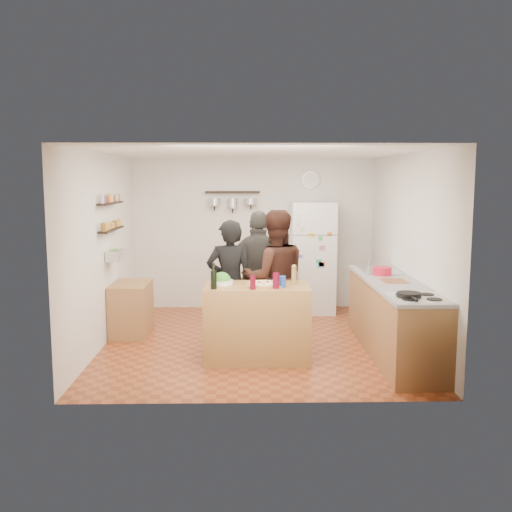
{
  "coord_description": "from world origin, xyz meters",
  "views": [
    {
      "loc": [
        -0.15,
        -7.42,
        2.18
      ],
      "look_at": [
        0.0,
        0.1,
        1.15
      ],
      "focal_mm": 40.0,
      "sensor_mm": 36.0,
      "label": 1
    }
  ],
  "objects_px": {
    "salt_canister": "(282,282)",
    "person_center": "(275,279)",
    "prep_island": "(257,322)",
    "side_table": "(131,309)",
    "wine_bottle": "(214,280)",
    "person_back": "(260,273)",
    "salad_bowl": "(222,282)",
    "wall_clock": "(311,180)",
    "fridge": "(312,257)",
    "counter_run": "(394,318)",
    "pepper_mill": "(294,276)",
    "person_left": "(230,283)",
    "skillet": "(409,295)",
    "red_bowl": "(382,271)"
  },
  "relations": [
    {
      "from": "person_center",
      "to": "side_table",
      "type": "bearing_deg",
      "value": -23.57
    },
    {
      "from": "wine_bottle",
      "to": "person_back",
      "type": "height_order",
      "value": "person_back"
    },
    {
      "from": "salad_bowl",
      "to": "side_table",
      "type": "bearing_deg",
      "value": 140.39
    },
    {
      "from": "person_left",
      "to": "counter_run",
      "type": "relative_size",
      "value": 0.63
    },
    {
      "from": "wall_clock",
      "to": "salad_bowl",
      "type": "bearing_deg",
      "value": -116.55
    },
    {
      "from": "person_left",
      "to": "person_center",
      "type": "height_order",
      "value": "person_center"
    },
    {
      "from": "salt_canister",
      "to": "skillet",
      "type": "distance_m",
      "value": 1.46
    },
    {
      "from": "person_back",
      "to": "fridge",
      "type": "xyz_separation_m",
      "value": [
        0.9,
        1.37,
        0.03
      ]
    },
    {
      "from": "person_center",
      "to": "side_table",
      "type": "xyz_separation_m",
      "value": [
        -1.98,
        0.57,
        -0.53
      ]
    },
    {
      "from": "person_center",
      "to": "wall_clock",
      "type": "distance_m",
      "value": 2.67
    },
    {
      "from": "wine_bottle",
      "to": "pepper_mill",
      "type": "xyz_separation_m",
      "value": [
        0.95,
        0.27,
        -0.01
      ]
    },
    {
      "from": "prep_island",
      "to": "wine_bottle",
      "type": "bearing_deg",
      "value": -156.25
    },
    {
      "from": "person_back",
      "to": "person_center",
      "type": "bearing_deg",
      "value": 116.91
    },
    {
      "from": "person_back",
      "to": "salad_bowl",
      "type": "bearing_deg",
      "value": 73.96
    },
    {
      "from": "wine_bottle",
      "to": "fridge",
      "type": "relative_size",
      "value": 0.12
    },
    {
      "from": "counter_run",
      "to": "wall_clock",
      "type": "distance_m",
      "value": 3.22
    },
    {
      "from": "person_left",
      "to": "person_center",
      "type": "bearing_deg",
      "value": -179.53
    },
    {
      "from": "wall_clock",
      "to": "side_table",
      "type": "height_order",
      "value": "wall_clock"
    },
    {
      "from": "side_table",
      "to": "person_left",
      "type": "bearing_deg",
      "value": -22.65
    },
    {
      "from": "pepper_mill",
      "to": "salt_canister",
      "type": "distance_m",
      "value": 0.23
    },
    {
      "from": "wall_clock",
      "to": "side_table",
      "type": "distance_m",
      "value": 3.63
    },
    {
      "from": "person_back",
      "to": "wall_clock",
      "type": "xyz_separation_m",
      "value": [
        0.9,
        1.7,
        1.28
      ]
    },
    {
      "from": "person_center",
      "to": "counter_run",
      "type": "distance_m",
      "value": 1.58
    },
    {
      "from": "salt_canister",
      "to": "wall_clock",
      "type": "distance_m",
      "value": 3.22
    },
    {
      "from": "pepper_mill",
      "to": "person_left",
      "type": "distance_m",
      "value": 0.95
    },
    {
      "from": "wine_bottle",
      "to": "red_bowl",
      "type": "bearing_deg",
      "value": 21.74
    },
    {
      "from": "side_table",
      "to": "salt_canister",
      "type": "bearing_deg",
      "value": -31.72
    },
    {
      "from": "fridge",
      "to": "side_table",
      "type": "relative_size",
      "value": 2.25
    },
    {
      "from": "prep_island",
      "to": "side_table",
      "type": "relative_size",
      "value": 1.56
    },
    {
      "from": "wine_bottle",
      "to": "salt_canister",
      "type": "bearing_deg",
      "value": 7.13
    },
    {
      "from": "prep_island",
      "to": "pepper_mill",
      "type": "bearing_deg",
      "value": 6.34
    },
    {
      "from": "person_left",
      "to": "wall_clock",
      "type": "bearing_deg",
      "value": -120.58
    },
    {
      "from": "red_bowl",
      "to": "wall_clock",
      "type": "height_order",
      "value": "wall_clock"
    },
    {
      "from": "wine_bottle",
      "to": "person_left",
      "type": "height_order",
      "value": "person_left"
    },
    {
      "from": "fridge",
      "to": "prep_island",
      "type": "bearing_deg",
      "value": -111.14
    },
    {
      "from": "skillet",
      "to": "wall_clock",
      "type": "relative_size",
      "value": 0.87
    },
    {
      "from": "salad_bowl",
      "to": "counter_run",
      "type": "height_order",
      "value": "salad_bowl"
    },
    {
      "from": "salt_canister",
      "to": "side_table",
      "type": "height_order",
      "value": "salt_canister"
    },
    {
      "from": "wine_bottle",
      "to": "counter_run",
      "type": "distance_m",
      "value": 2.31
    },
    {
      "from": "pepper_mill",
      "to": "person_left",
      "type": "xyz_separation_m",
      "value": [
        -0.78,
        0.5,
        -0.18
      ]
    },
    {
      "from": "salad_bowl",
      "to": "fridge",
      "type": "relative_size",
      "value": 0.15
    },
    {
      "from": "skillet",
      "to": "side_table",
      "type": "bearing_deg",
      "value": 150.32
    },
    {
      "from": "person_center",
      "to": "counter_run",
      "type": "xyz_separation_m",
      "value": [
        1.46,
        -0.39,
        -0.44
      ]
    },
    {
      "from": "salt_canister",
      "to": "person_center",
      "type": "relative_size",
      "value": 0.07
    },
    {
      "from": "salad_bowl",
      "to": "side_table",
      "type": "distance_m",
      "value": 1.8
    },
    {
      "from": "pepper_mill",
      "to": "fridge",
      "type": "height_order",
      "value": "fridge"
    },
    {
      "from": "person_back",
      "to": "counter_run",
      "type": "xyz_separation_m",
      "value": [
        1.65,
        -0.93,
        -0.42
      ]
    },
    {
      "from": "salad_bowl",
      "to": "prep_island",
      "type": "bearing_deg",
      "value": -6.79
    },
    {
      "from": "person_center",
      "to": "counter_run",
      "type": "relative_size",
      "value": 0.68
    },
    {
      "from": "person_center",
      "to": "wall_clock",
      "type": "height_order",
      "value": "wall_clock"
    }
  ]
}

